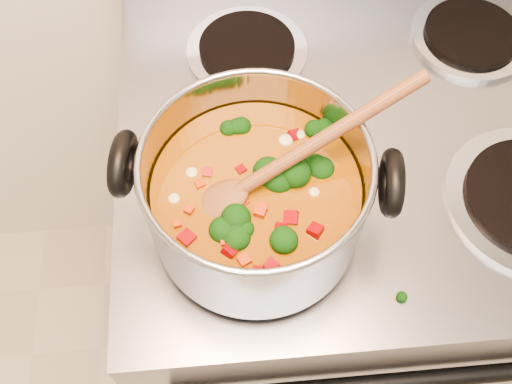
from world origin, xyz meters
TOP-DOWN VIEW (x-y plane):
  - electric_range at (0.04, 1.16)m, footprint 0.73×0.66m
  - stockpot at (-0.15, 1.01)m, footprint 0.32×0.25m
  - wooden_spoon at (-0.13, 1.02)m, footprint 0.28×0.13m
  - cooktop_crumbs at (0.00, 1.04)m, footprint 0.04×0.24m

SIDE VIEW (x-z plane):
  - electric_range at x=0.04m, z-range -0.07..1.01m
  - cooktop_crumbs at x=0.00m, z-range 0.92..0.93m
  - stockpot at x=-0.15m, z-range 0.92..1.08m
  - wooden_spoon at x=-0.13m, z-range 0.99..1.10m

